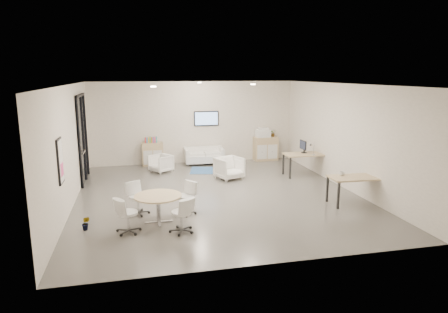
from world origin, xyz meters
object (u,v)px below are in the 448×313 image
desk_rear (306,156)px  desk_front (356,179)px  loveseat (204,156)px  sideboard_right (266,149)px  sideboard_left (153,154)px  armchair_left (161,163)px  round_table (158,199)px  armchair_right (229,167)px

desk_rear → desk_front: (0.05, -3.17, -0.02)m
desk_rear → loveseat: bearing=140.9°
sideboard_right → loveseat: 2.59m
sideboard_left → armchair_left: sideboard_left is taller
desk_rear → desk_front: 3.17m
sideboard_right → sideboard_left: bearing=179.7°
sideboard_left → loveseat: (1.98, -0.15, -0.14)m
armchair_left → desk_rear: desk_rear is taller
sideboard_right → armchair_left: size_ratio=1.39×
armchair_left → desk_rear: bearing=36.9°
loveseat → desk_front: size_ratio=1.02×
round_table → sideboard_left: bearing=88.4°
armchair_left → desk_front: (4.93, -4.79, 0.33)m
sideboard_left → desk_front: 7.84m
sideboard_left → loveseat: sideboard_left is taller
sideboard_right → desk_front: 5.90m
round_table → desk_rear: bearing=32.9°
armchair_right → sideboard_left: bearing=112.8°
sideboard_right → desk_front: (0.59, -5.87, 0.20)m
sideboard_left → loveseat: 1.99m
sideboard_right → desk_front: size_ratio=0.65×
loveseat → round_table: 6.39m
desk_rear → round_table: bearing=-146.6°
desk_rear → round_table: size_ratio=1.33×
sideboard_left → desk_rear: size_ratio=0.60×
loveseat → armchair_left: size_ratio=2.19×
desk_front → round_table: desk_front is taller
armchair_right → desk_front: (2.74, -3.31, 0.27)m
armchair_right → sideboard_right: bearing=29.7°
armchair_left → armchair_right: size_ratio=0.85×
desk_rear → sideboard_right: bearing=101.8°
armchair_left → sideboard_right: bearing=69.3°
sideboard_left → sideboard_right: 4.57m
sideboard_left → armchair_left: 1.14m
armchair_right → armchair_left: bearing=125.6°
loveseat → sideboard_left: bearing=176.3°
sideboard_right → armchair_right: 3.35m
loveseat → desk_front: desk_front is taller
armchair_left → round_table: armchair_left is taller
loveseat → armchair_right: armchair_right is taller
sideboard_right → round_table: (-4.74, -6.13, 0.11)m
armchair_right → loveseat: bearing=79.8°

